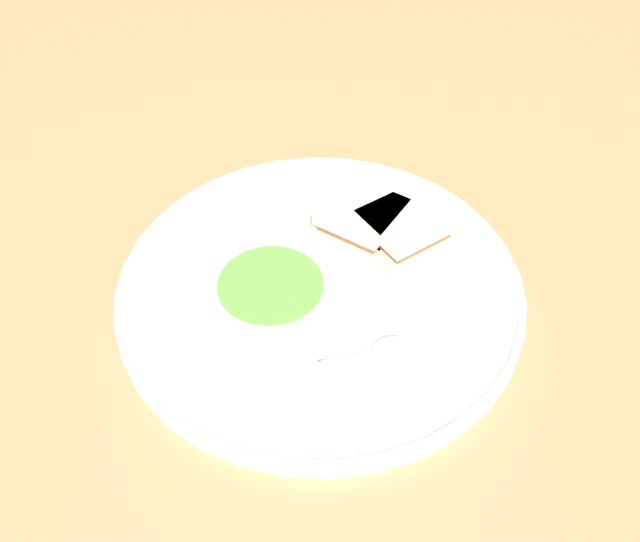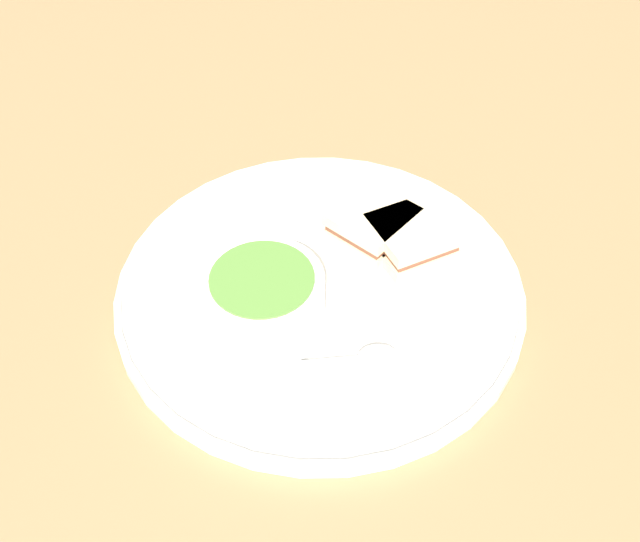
% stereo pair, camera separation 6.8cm
% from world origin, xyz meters
% --- Properties ---
extents(ground_plane, '(2.40, 2.40, 0.00)m').
position_xyz_m(ground_plane, '(0.00, 0.00, 0.00)').
color(ground_plane, '#9E754C').
extents(plate, '(0.38, 0.38, 0.02)m').
position_xyz_m(plate, '(0.00, 0.00, 0.01)').
color(plate, white).
rests_on(plate, ground_plane).
extents(soup_bowl, '(0.10, 0.10, 0.06)m').
position_xyz_m(soup_bowl, '(0.03, -0.06, 0.05)').
color(soup_bowl, white).
rests_on(soup_bowl, plate).
extents(spoon, '(0.04, 0.12, 0.01)m').
position_xyz_m(spoon, '(0.10, 0.01, 0.02)').
color(spoon, silver).
rests_on(spoon, plate).
extents(sandwich_half_near, '(0.08, 0.08, 0.03)m').
position_xyz_m(sandwich_half_near, '(-0.01, 0.10, 0.03)').
color(sandwich_half_near, beige).
rests_on(sandwich_half_near, plate).
extents(sandwich_half_far, '(0.10, 0.10, 0.03)m').
position_xyz_m(sandwich_half_far, '(-0.04, 0.07, 0.03)').
color(sandwich_half_far, beige).
rests_on(sandwich_half_far, plate).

